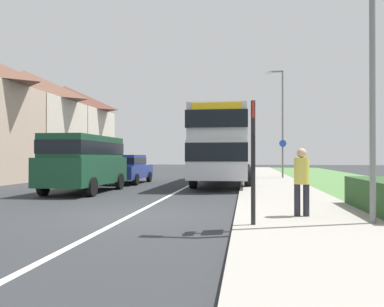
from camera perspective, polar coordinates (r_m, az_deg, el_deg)
The scene contains 12 objects.
ground_plane at distance 9.94m, azimuth -9.01°, elevation -9.00°, with size 120.00×120.00×0.00m, color #2D3033.
lane_marking_centre at distance 17.70m, azimuth -1.42°, elevation -5.21°, with size 0.14×60.00×0.01m, color silver.
pavement_near_side at distance 15.53m, azimuth 12.89°, elevation -5.67°, with size 3.20×68.00×0.12m, color #9E998E.
double_decker_bus at distance 21.00m, azimuth 4.67°, elevation 1.38°, with size 2.80×10.94×3.70m.
parked_van_dark_green at distance 16.62m, azimuth -15.39°, elevation -0.80°, with size 2.11×5.11×2.31m.
parked_car_blue at distance 21.56m, azimuth -9.41°, elevation -2.06°, with size 1.89×4.40×1.56m.
pedestrian_at_stop at distance 9.25m, azimuth 15.75°, elevation -3.55°, with size 0.34×0.34×1.67m.
bus_stop_sign at distance 7.88m, azimuth 8.94°, elevation -0.00°, with size 0.09×0.52×2.60m.
cycle_route_sign at distance 25.24m, azimuth 13.15°, elevation -0.54°, with size 0.44×0.08×2.52m.
street_lamp_near at distance 9.08m, azimuth 24.18°, elevation 15.36°, with size 1.14×0.20×6.81m.
street_lamp_mid at distance 26.60m, azimuth 12.89°, elevation 5.31°, with size 1.14×0.20×7.18m.
house_terrace_far_side at distance 30.14m, azimuth -23.46°, elevation 4.04°, with size 6.91×18.83×7.62m.
Camera 1 is at (2.86, -9.41, 1.48)m, focal length 36.46 mm.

